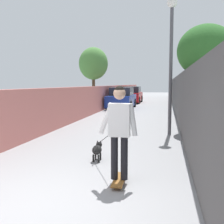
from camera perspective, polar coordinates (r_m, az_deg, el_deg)
name	(u,v)px	position (r m, az deg, el deg)	size (l,w,h in m)	color
ground_plane	(137,112)	(17.65, 5.10, -0.04)	(80.00, 80.00, 0.00)	gray
wall_left	(90,101)	(16.10, -4.68, 2.35)	(48.00, 0.30, 1.66)	#CC726B
fence_right	(179,97)	(15.48, 13.74, 3.13)	(48.00, 0.30, 2.24)	#4C4C4C
tree_left_near	(93,64)	(23.31, -3.88, 9.93)	(2.42, 2.42, 4.82)	#473523
tree_right_mid	(206,52)	(11.11, 18.90, 11.70)	(2.14, 2.14, 4.03)	brown
lamp_post	(171,43)	(10.09, 12.19, 13.75)	(0.36, 0.36, 4.78)	#4C4C51
skateboard	(119,180)	(5.19, 1.51, -13.88)	(0.81, 0.22, 0.08)	brown
person_skateboarder	(119,125)	(4.94, 1.54, -2.78)	(0.23, 0.71, 1.70)	black
dog	(97,149)	(6.58, -3.05, -7.73)	(1.66, 0.89, 1.06)	black
car_near	(122,99)	(20.38, 2.02, 2.80)	(4.22, 1.80, 1.54)	navy
car_far	(132,95)	(26.40, 4.15, 3.50)	(4.16, 1.80, 1.54)	#B71414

